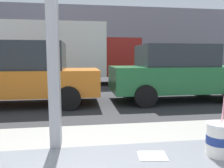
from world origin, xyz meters
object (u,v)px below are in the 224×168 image
object	(u,v)px
soda_cup_right	(218,139)
parked_car_green	(177,73)
box_truck	(69,52)
parked_car_orange	(22,74)

from	to	relation	value
soda_cup_right	parked_car_green	xyz separation A→B (m)	(2.47, 5.67, -0.14)
box_truck	soda_cup_right	bearing A→B (deg)	-83.42
parked_car_green	soda_cup_right	bearing A→B (deg)	-113.53
parked_car_green	box_truck	bearing A→B (deg)	127.24
soda_cup_right	parked_car_green	world-z (taller)	parked_car_green
parked_car_orange	box_truck	distance (m)	5.02
box_truck	parked_car_orange	bearing A→B (deg)	-102.53
soda_cup_right	parked_car_green	size ratio (longest dim) A/B	0.07
parked_car_orange	soda_cup_right	bearing A→B (deg)	-68.01
parked_car_green	box_truck	size ratio (longest dim) A/B	0.64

